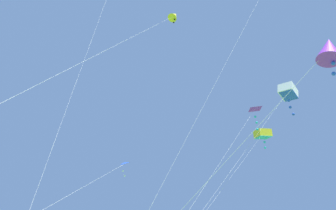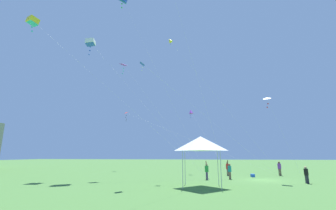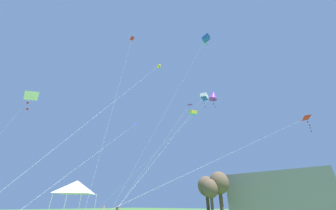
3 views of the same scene
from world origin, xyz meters
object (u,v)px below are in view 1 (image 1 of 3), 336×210
(kite_yellow_box_4, at_px, (263,134))
(kite_blue_delta_5, at_px, (122,165))
(kite_purple_delta_7, at_px, (254,110))
(kite_yellow_diamond_9, at_px, (173,16))
(kite_white_box_0, at_px, (288,92))
(kite_purple_diamond_3, at_px, (328,50))

(kite_yellow_box_4, height_order, kite_blue_delta_5, kite_yellow_box_4)
(kite_blue_delta_5, relative_size, kite_purple_delta_7, 1.07)
(kite_blue_delta_5, xyz_separation_m, kite_yellow_diamond_9, (6.01, -1.88, 6.05))
(kite_white_box_0, height_order, kite_purple_delta_7, kite_white_box_0)
(kite_purple_diamond_3, xyz_separation_m, kite_yellow_box_4, (-12.85, 18.95, 9.58))
(kite_blue_delta_5, bearing_deg, kite_yellow_diamond_9, -17.34)
(kite_yellow_box_4, height_order, kite_purple_delta_7, kite_yellow_box_4)
(kite_purple_diamond_3, distance_m, kite_yellow_diamond_9, 11.60)
(kite_yellow_diamond_9, bearing_deg, kite_purple_delta_7, 88.36)
(kite_white_box_0, xyz_separation_m, kite_purple_diamond_3, (7.50, -13.97, -9.14))
(kite_purple_diamond_3, height_order, kite_yellow_diamond_9, kite_yellow_diamond_9)
(kite_purple_delta_7, bearing_deg, kite_blue_delta_5, -143.24)
(kite_purple_diamond_3, bearing_deg, kite_white_box_0, 118.23)
(kite_yellow_box_4, bearing_deg, kite_yellow_diamond_9, -72.61)
(kite_purple_diamond_3, distance_m, kite_yellow_box_4, 24.82)
(kite_purple_diamond_3, relative_size, kite_yellow_box_4, 0.44)
(kite_white_box_0, relative_size, kite_yellow_box_4, 0.86)
(kite_purple_diamond_3, distance_m, kite_blue_delta_5, 14.45)
(kite_yellow_box_4, height_order, kite_yellow_diamond_9, kite_yellow_box_4)
(kite_blue_delta_5, bearing_deg, kite_purple_delta_7, 36.76)
(kite_white_box_0, distance_m, kite_blue_delta_5, 13.40)
(kite_purple_diamond_3, xyz_separation_m, kite_blue_delta_5, (-13.63, 4.16, 2.38))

